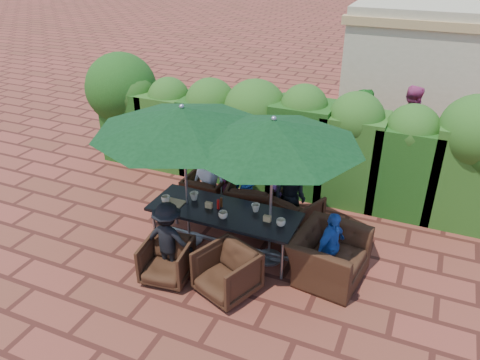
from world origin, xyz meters
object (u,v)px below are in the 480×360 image
at_px(umbrella_left, 182,120).
at_px(chair_far_left, 207,191).
at_px(chair_far_right, 295,212).
at_px(chair_near_right, 227,271).
at_px(dining_table, 224,214).
at_px(chair_far_mid, 252,199).
at_px(umbrella_right, 273,132).
at_px(chair_end_right, 329,249).
at_px(chair_near_left, 167,259).

relative_size(umbrella_left, chair_far_left, 3.60).
height_order(chair_far_right, chair_near_right, chair_far_right).
bearing_deg(chair_far_right, chair_far_left, 20.16).
distance_m(dining_table, chair_near_right, 1.11).
relative_size(chair_far_mid, chair_far_right, 1.09).
xyz_separation_m(chair_far_right, chair_near_right, (-0.41, -1.93, -0.00)).
bearing_deg(chair_far_left, umbrella_right, 147.45).
xyz_separation_m(umbrella_left, chair_end_right, (2.41, 0.02, -1.71)).
xyz_separation_m(umbrella_right, chair_far_left, (-1.64, 1.00, -1.82)).
relative_size(umbrella_right, chair_end_right, 2.31).
relative_size(umbrella_right, chair_far_right, 3.34).
relative_size(dining_table, chair_far_mid, 2.85).
bearing_deg(chair_far_left, dining_table, 128.34).
xyz_separation_m(chair_far_mid, chair_far_right, (0.84, -0.05, -0.04)).
bearing_deg(chair_far_right, umbrella_right, 104.65).
relative_size(chair_far_right, chair_near_right, 1.00).
xyz_separation_m(chair_far_mid, chair_near_right, (0.42, -1.99, -0.04)).
bearing_deg(chair_end_right, chair_far_right, 48.26).
distance_m(umbrella_left, chair_near_left, 2.12).
height_order(umbrella_left, umbrella_right, same).
xyz_separation_m(dining_table, umbrella_right, (0.78, 0.04, 1.54)).
distance_m(dining_table, chair_near_left, 1.18).
height_order(dining_table, chair_end_right, chair_end_right).
height_order(dining_table, umbrella_right, umbrella_right).
bearing_deg(chair_far_mid, chair_near_left, 64.11).
bearing_deg(umbrella_left, chair_near_left, -79.84).
bearing_deg(chair_near_left, chair_end_right, 17.30).
bearing_deg(chair_end_right, chair_near_left, 122.04).
distance_m(chair_far_mid, chair_near_left, 2.13).
height_order(umbrella_left, chair_far_left, umbrella_left).
distance_m(dining_table, chair_far_left, 1.38).
xyz_separation_m(dining_table, chair_end_right, (1.75, -0.00, -0.18)).
relative_size(chair_far_left, chair_far_mid, 0.90).
distance_m(umbrella_left, chair_end_right, 2.96).
bearing_deg(chair_near_left, umbrella_left, 92.71).
relative_size(umbrella_left, chair_far_mid, 3.24).
bearing_deg(chair_far_mid, umbrella_left, 44.35).
bearing_deg(chair_far_right, chair_near_left, 77.87).
bearing_deg(chair_end_right, umbrella_left, 97.78).
bearing_deg(chair_end_right, dining_table, 97.17).
height_order(umbrella_right, chair_far_mid, umbrella_right).
relative_size(umbrella_left, chair_near_left, 3.91).
xyz_separation_m(chair_far_right, chair_near_left, (-1.38, -2.01, -0.04)).
distance_m(umbrella_right, chair_far_left, 2.65).
bearing_deg(umbrella_right, chair_far_right, 82.24).
bearing_deg(chair_far_mid, chair_near_right, 90.97).
height_order(umbrella_right, chair_far_left, umbrella_right).
distance_m(umbrella_left, umbrella_right, 1.44).
distance_m(chair_near_right, chair_end_right, 1.59).
distance_m(dining_table, chair_end_right, 1.76).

